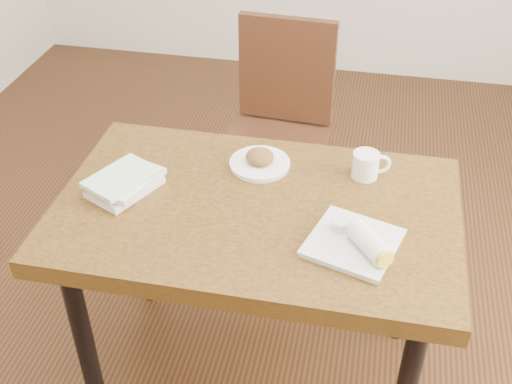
% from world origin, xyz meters
% --- Properties ---
extents(ground, '(4.00, 5.00, 0.01)m').
position_xyz_m(ground, '(0.00, 0.00, -0.01)').
color(ground, '#472814').
rests_on(ground, ground).
extents(table, '(1.18, 0.74, 0.75)m').
position_xyz_m(table, '(0.00, 0.00, 0.66)').
color(table, brown).
rests_on(table, ground).
extents(chair_far, '(0.45, 0.45, 0.95)m').
position_xyz_m(chair_far, '(-0.07, 0.84, 0.55)').
color(chair_far, '#401F12').
rests_on(chair_far, ground).
extents(plate_scone, '(0.19, 0.19, 0.06)m').
position_xyz_m(plate_scone, '(-0.03, 0.20, 0.77)').
color(plate_scone, white).
rests_on(plate_scone, table).
extents(coffee_mug, '(0.12, 0.08, 0.08)m').
position_xyz_m(coffee_mug, '(0.30, 0.22, 0.79)').
color(coffee_mug, white).
rests_on(coffee_mug, table).
extents(plate_burrito, '(0.29, 0.29, 0.08)m').
position_xyz_m(plate_burrito, '(0.31, -0.13, 0.77)').
color(plate_burrito, white).
rests_on(plate_burrito, table).
extents(book_stack, '(0.22, 0.25, 0.05)m').
position_xyz_m(book_stack, '(-0.40, -0.00, 0.78)').
color(book_stack, white).
rests_on(book_stack, table).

